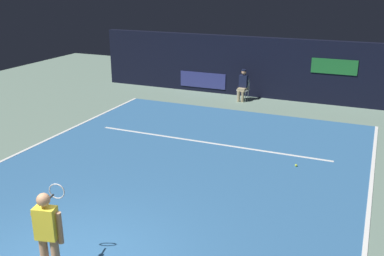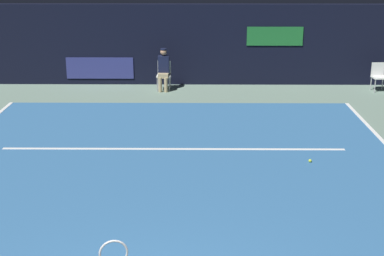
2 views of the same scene
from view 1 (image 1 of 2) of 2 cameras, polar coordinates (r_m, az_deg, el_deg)
name	(u,v)px [view 1 (image 1 of 2)]	position (r m, az deg, el deg)	size (l,w,h in m)	color
ground_plane	(181,168)	(12.19, -1.46, -5.15)	(30.01, 30.01, 0.00)	slate
court_surface	(181,167)	(12.18, -1.46, -5.13)	(9.86, 11.83, 0.01)	#336699
line_sideline_left	(370,200)	(11.25, 22.05, -8.69)	(0.10, 11.83, 0.01)	white
line_sideline_right	(41,142)	(14.76, -18.96, -1.79)	(0.10, 11.83, 0.01)	white
line_service	(208,143)	(13.95, 2.08, -1.92)	(7.69, 0.10, 0.01)	white
back_wall	(261,68)	(19.41, 8.94, 7.74)	(15.15, 0.33, 2.60)	black
tennis_player	(48,233)	(7.77, -18.15, -12.85)	(0.78, 0.93, 1.73)	tan
line_judge_on_chair	(243,85)	(18.82, 6.62, 5.59)	(0.46, 0.54, 1.32)	white
tennis_ball	(296,165)	(12.54, 13.34, -4.74)	(0.07, 0.07, 0.07)	#CCE033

